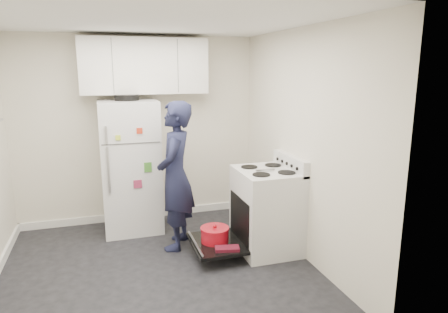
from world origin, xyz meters
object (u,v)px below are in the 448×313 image
object	(u,v)px
electric_range	(265,211)
person	(175,176)
refrigerator	(131,166)
open_oven_door	(216,239)

from	to	relation	value
electric_range	person	distance (m)	1.11
electric_range	refrigerator	bearing A→B (deg)	142.12
open_oven_door	refrigerator	distance (m)	1.51
refrigerator	person	bearing A→B (deg)	-57.52
electric_range	person	bearing A→B (deg)	157.82
open_oven_door	refrigerator	world-z (taller)	refrigerator
electric_range	refrigerator	size ratio (longest dim) A/B	0.63
electric_range	open_oven_door	size ratio (longest dim) A/B	1.57
electric_range	person	xyz separation A→B (m)	(-0.96, 0.39, 0.39)
electric_range	open_oven_door	world-z (taller)	electric_range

